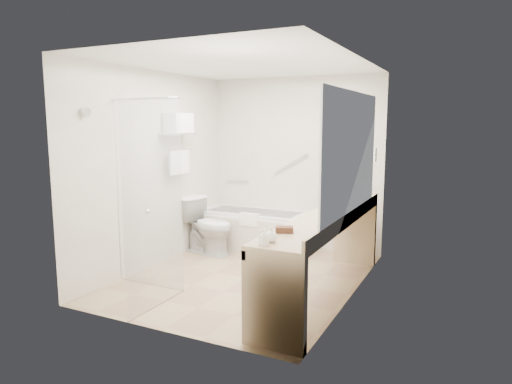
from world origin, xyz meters
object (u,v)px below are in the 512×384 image
at_px(vanity_counter, 324,238).
at_px(toilet, 208,226).
at_px(water_bottle_left, 355,194).
at_px(amenity_basket, 284,230).
at_px(bathtub, 254,230).

height_order(vanity_counter, toilet, vanity_counter).
bearing_deg(water_bottle_left, toilet, -171.27).
height_order(vanity_counter, amenity_basket, vanity_counter).
bearing_deg(bathtub, vanity_counter, -42.35).
xyz_separation_m(bathtub, water_bottle_left, (1.55, -0.23, 0.67)).
relative_size(bathtub, vanity_counter, 0.59).
xyz_separation_m(vanity_counter, toilet, (-1.97, 0.85, -0.25)).
bearing_deg(water_bottle_left, vanity_counter, -91.19).
xyz_separation_m(bathtub, amenity_basket, (1.39, -2.16, 0.60)).
distance_m(vanity_counter, toilet, 2.16).
relative_size(toilet, water_bottle_left, 3.80).
xyz_separation_m(amenity_basket, water_bottle_left, (0.16, 1.93, 0.07)).
relative_size(toilet, amenity_basket, 4.97).
bearing_deg(amenity_basket, vanity_counter, 80.04).
relative_size(bathtub, water_bottle_left, 7.54).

